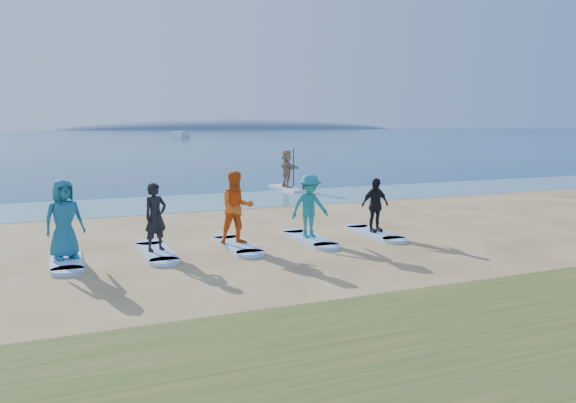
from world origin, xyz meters
name	(u,v)px	position (x,y,z in m)	size (l,w,h in m)	color
ground	(308,259)	(0.00, 0.00, 0.00)	(600.00, 600.00, 0.00)	tan
shallow_water	(199,202)	(0.00, 10.50, 0.01)	(600.00, 600.00, 0.00)	teal
ocean	(70,135)	(0.00, 160.00, 0.01)	(600.00, 600.00, 0.00)	navy
island_ridge	(238,129)	(95.00, 300.00, 0.00)	(220.00, 56.00, 18.00)	slate
paddleboard	(287,188)	(5.01, 13.20, 0.06)	(0.70, 3.00, 0.12)	silver
paddleboarder	(287,169)	(5.01, 13.20, 1.02)	(1.67, 0.53, 1.81)	tan
boat_offshore_b	(180,137)	(22.35, 118.06, 0.00)	(2.05, 6.47, 1.46)	silver
surfboard_0	(66,260)	(-5.28, 1.91, 0.04)	(0.70, 2.20, 0.09)	#A2CFFC
student_0	(64,219)	(-5.28, 1.91, 1.00)	(0.89, 0.58, 1.83)	#1C6787
surfboard_1	(157,252)	(-3.21, 1.91, 0.04)	(0.70, 2.20, 0.09)	#A2CFFC
student_1	(155,217)	(-3.21, 1.91, 0.92)	(0.61, 0.40, 1.67)	black
surfboard_2	(237,245)	(-1.14, 1.91, 0.04)	(0.70, 2.20, 0.09)	#A2CFFC
student_2	(237,208)	(-1.14, 1.91, 1.03)	(0.92, 0.71, 1.88)	orange
surfboard_3	(309,239)	(0.93, 1.91, 0.04)	(0.70, 2.20, 0.09)	#A2CFFC
student_3	(310,206)	(0.93, 1.91, 0.95)	(1.11, 0.64, 1.72)	teal
surfboard_4	(374,233)	(3.01, 1.91, 0.04)	(0.70, 2.20, 0.09)	#A2CFFC
student_4	(375,205)	(3.01, 1.91, 0.87)	(0.91, 0.38, 1.55)	black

